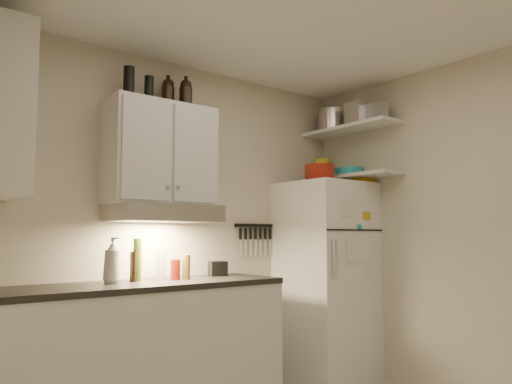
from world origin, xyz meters
TOP-DOWN VIEW (x-y plane):
  - back_wall at (0.00, 1.51)m, footprint 3.20×0.02m
  - left_wall at (-1.61, 0.00)m, footprint 0.02×3.00m
  - right_wall at (1.61, 0.00)m, footprint 0.02×3.00m
  - base_cabinet at (-0.55, 1.20)m, footprint 2.10×0.60m
  - countertop at (-0.55, 1.20)m, footprint 2.10×0.62m
  - upper_cabinet at (-0.30, 1.33)m, footprint 0.80×0.33m
  - range_hood at (-0.30, 1.27)m, footprint 0.76×0.46m
  - fridge at (1.25, 1.16)m, footprint 0.70×0.68m
  - shelf_hi at (1.45, 1.02)m, footprint 0.30×0.95m
  - shelf_lo at (1.45, 1.02)m, footprint 0.30×0.95m
  - knife_strip at (0.70, 1.49)m, footprint 0.42×0.02m
  - dutch_oven at (1.14, 1.12)m, footprint 0.31×0.31m
  - book_stack at (1.52, 1.00)m, footprint 0.20×0.24m
  - spice_jar at (1.35, 1.15)m, footprint 0.07×0.07m
  - stock_pot at (1.47, 1.26)m, footprint 0.38×0.38m
  - tin_a at (1.41, 0.89)m, footprint 0.21×0.19m
  - tin_b at (1.44, 0.73)m, footprint 0.20×0.20m
  - bowl_teal at (1.47, 1.36)m, footprint 0.24×0.24m
  - bowl_orange at (1.50, 1.42)m, footprint 0.19×0.19m
  - bowl_yellow at (1.50, 1.42)m, footprint 0.15×0.15m
  - plates at (1.45, 1.04)m, footprint 0.30×0.30m
  - growler_a at (-0.21, 1.39)m, footprint 0.11×0.11m
  - growler_b at (-0.10, 1.33)m, footprint 0.11×0.11m
  - thermos_a at (-0.40, 1.34)m, footprint 0.09×0.09m
  - thermos_b at (-0.56, 1.33)m, footprint 0.10×0.10m
  - soap_bottle at (-0.68, 1.25)m, footprint 0.17×0.17m
  - pepper_mill at (-0.14, 1.21)m, footprint 0.06×0.06m
  - oil_bottle at (-0.48, 1.30)m, footprint 0.07×0.07m
  - vinegar_bottle at (-0.53, 1.27)m, footprint 0.05×0.05m
  - clear_bottle at (-0.28, 1.35)m, footprint 0.08×0.08m
  - red_jar at (-0.22, 1.24)m, footprint 0.09×0.09m
  - caddy at (0.20, 1.32)m, footprint 0.15×0.12m

SIDE VIEW (x-z plane):
  - base_cabinet at x=-0.55m, z-range 0.00..0.88m
  - fridge at x=1.25m, z-range 0.00..1.70m
  - countertop at x=-0.55m, z-range 0.88..0.92m
  - caddy at x=0.20m, z-range 0.92..1.03m
  - red_jar at x=-0.22m, z-range 0.92..1.06m
  - pepper_mill at x=-0.14m, z-range 0.92..1.10m
  - vinegar_bottle at x=-0.53m, z-range 0.92..1.12m
  - clear_bottle at x=-0.28m, z-range 0.92..1.12m
  - oil_bottle at x=-0.48m, z-range 0.92..1.21m
  - soap_bottle at x=-0.68m, z-range 0.92..1.26m
  - back_wall at x=0.00m, z-range 0.00..2.60m
  - left_wall at x=-1.61m, z-range 0.00..2.60m
  - right_wall at x=1.61m, z-range 0.00..2.60m
  - knife_strip at x=0.70m, z-range 1.31..1.33m
  - range_hood at x=-0.30m, z-range 1.33..1.45m
  - book_stack at x=1.52m, z-range 1.70..1.78m
  - spice_jar at x=1.35m, z-range 1.70..1.79m
  - shelf_lo at x=1.45m, z-range 1.75..1.77m
  - dutch_oven at x=1.14m, z-range 1.70..1.85m
  - plates at x=1.45m, z-range 1.77..1.84m
  - bowl_teal at x=1.47m, z-range 1.77..1.87m
  - upper_cabinet at x=-0.30m, z-range 1.45..2.20m
  - bowl_orange at x=1.50m, z-range 1.87..1.93m
  - bowl_yellow at x=1.50m, z-range 1.93..1.97m
  - shelf_hi at x=1.45m, z-range 2.19..2.22m
  - tin_b at x=1.44m, z-range 2.21..2.37m
  - thermos_a at x=-0.40m, z-range 2.20..2.40m
  - tin_a at x=1.41m, z-range 2.21..2.41m
  - thermos_b at x=-0.56m, z-range 2.20..2.43m
  - growler_b at x=-0.10m, z-range 2.20..2.43m
  - growler_a at x=-0.21m, z-range 2.20..2.43m
  - stock_pot at x=1.47m, z-range 2.21..2.42m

